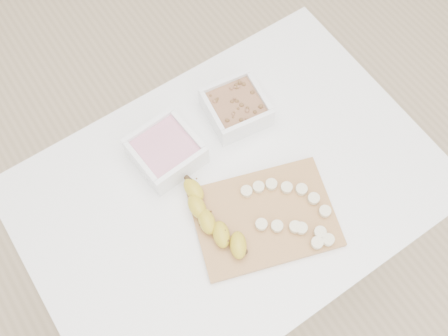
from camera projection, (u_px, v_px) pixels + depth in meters
ground at (228, 262)px, 1.90m from camera, size 3.50×3.50×0.00m
table at (230, 201)px, 1.31m from camera, size 1.00×0.70×0.75m
bowl_yogurt at (166, 151)px, 1.22m from camera, size 0.16×0.16×0.07m
bowl_granola at (236, 107)px, 1.27m from camera, size 0.16×0.16×0.07m
cutting_board at (264, 217)px, 1.18m from camera, size 0.38×0.32×0.01m
banana at (214, 220)px, 1.15m from camera, size 0.09×0.23×0.04m
banana_slices at (293, 212)px, 1.17m from camera, size 0.17×0.23×0.02m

